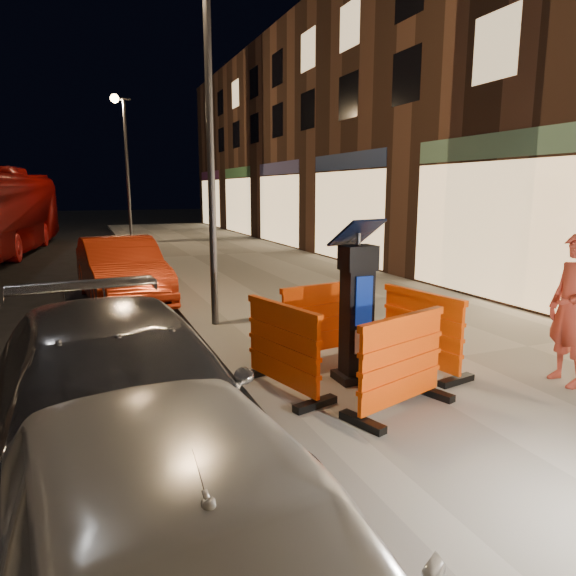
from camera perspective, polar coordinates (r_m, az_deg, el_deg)
name	(u,v)px	position (r m, az deg, el deg)	size (l,w,h in m)	color
ground_plane	(257,398)	(6.23, -3.45, -12.16)	(120.00, 120.00, 0.00)	black
sidewalk	(460,361)	(7.64, 18.61, -7.72)	(6.00, 60.00, 0.15)	gray
kerb	(257,393)	(6.20, -3.46, -11.52)	(0.30, 60.00, 0.15)	slate
parking_kiosk	(357,306)	(6.16, 7.66, -2.02)	(0.58, 0.58, 1.84)	black
barrier_front	(401,363)	(5.50, 12.48, -8.19)	(1.32, 0.54, 1.03)	#FF4C08
barrier_back	(322,321)	(7.08, 3.77, -3.65)	(1.32, 0.54, 1.03)	#FF4C08
barrier_kerbside	(283,348)	(5.87, -0.59, -6.69)	(1.32, 0.54, 1.03)	#FF4C08
barrier_bldgside	(421,331)	(6.77, 14.60, -4.65)	(1.32, 0.54, 1.03)	#FF4C08
car_silver	(123,483)	(4.84, -17.85, -19.95)	(1.99, 4.89, 1.42)	#B6B6BB
car_red	(123,301)	(11.94, -17.85, -1.42)	(1.49, 4.27, 1.41)	#AB2910
bus_doubledecker	(0,253)	(22.88, -29.34, 3.39)	(2.70, 11.54, 3.21)	maroon
man	(573,310)	(6.87, 29.13, -2.11)	(0.66, 0.43, 1.81)	#9C3829
street_lamp_mid	(210,145)	(8.72, -8.62, 15.47)	(0.12, 0.12, 6.00)	#3F3F44
street_lamp_far	(128,172)	(23.54, -17.39, 12.15)	(0.12, 0.12, 6.00)	#3F3F44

